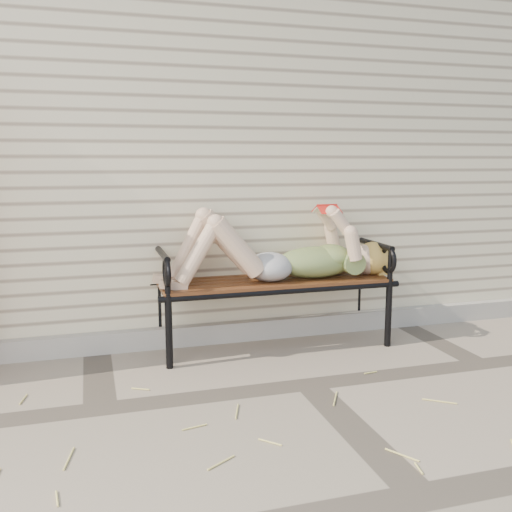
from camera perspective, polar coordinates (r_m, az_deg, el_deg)
name	(u,v)px	position (r m, az deg, el deg)	size (l,w,h in m)	color
ground	(309,384)	(3.63, 5.34, -12.65)	(80.00, 80.00, 0.00)	gray
house_wall	(208,148)	(6.25, -4.87, 10.70)	(8.00, 4.00, 3.00)	beige
foundation_strip	(263,329)	(4.47, 0.71, -7.30)	(8.00, 0.10, 0.15)	#A09B91
garden_bench	(269,255)	(4.27, 1.34, 0.10)	(1.85, 0.73, 1.19)	black
reading_woman	(278,253)	(4.13, 2.16, 0.33)	(1.74, 0.40, 0.55)	#0B3F4F
straw_scatter	(222,454)	(2.84, -3.44, -19.14)	(2.87, 1.74, 0.01)	#DED06C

